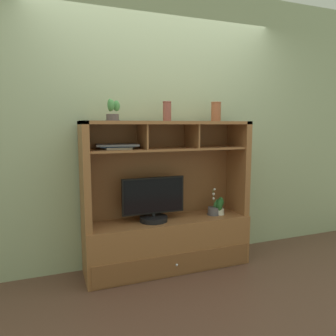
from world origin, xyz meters
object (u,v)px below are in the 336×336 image
Objects in this scene: potted_fern at (219,207)px; ceramic_vase at (216,112)px; tv_monitor at (153,203)px; potted_orchid at (213,210)px; magazine_stack_left at (117,146)px; accent_vase at (167,111)px; potted_succulent at (112,112)px; media_console at (168,224)px.

ceramic_vase is at bearing 109.93° from potted_fern.
tv_monitor is 0.66m from potted_orchid.
tv_monitor reaches higher than potted_fern.
potted_orchid is 1.52× the size of potted_fern.
potted_orchid is 1.20m from magazine_stack_left.
ceramic_vase is at bearing -0.41° from magazine_stack_left.
potted_orchid is 1.48× the size of accent_vase.
potted_succulent is at bearing -177.40° from ceramic_vase.
potted_fern is 0.98× the size of accent_vase.
potted_succulent reaches higher than tv_monitor.
media_console reaches higher than magazine_stack_left.
potted_orchid is at bearing -0.18° from potted_succulent.
potted_succulent is at bearing 179.82° from potted_orchid.
potted_succulent is (-0.04, -0.06, 0.31)m from magazine_stack_left.
tv_monitor is 1.11m from ceramic_vase.
tv_monitor is 0.64m from magazine_stack_left.
magazine_stack_left is at bearing 176.59° from potted_orchid.
potted_succulent reaches higher than accent_vase.
tv_monitor is 3.16× the size of potted_succulent.
potted_succulent reaches higher than magazine_stack_left.
ceramic_vase reaches higher than tv_monitor.
potted_orchid is at bearing -3.66° from media_console.
media_console is 4.07× the size of magazine_stack_left.
potted_orchid is (0.50, -0.03, 0.10)m from media_console.
tv_monitor is at bearing -176.30° from ceramic_vase.
potted_succulent is at bearing -176.93° from media_console.
tv_monitor is 1.53× the size of magazine_stack_left.
tv_monitor is at bearing -171.00° from media_console.
potted_succulent is 1.06m from ceramic_vase.
magazine_stack_left is at bearing 175.93° from potted_fern.
magazine_stack_left is at bearing 179.59° from ceramic_vase.
magazine_stack_left is 2.06× the size of ceramic_vase.
ceramic_vase reaches higher than accent_vase.
media_console is 1.11m from accent_vase.
ceramic_vase is (1.06, 0.05, 0.02)m from potted_succulent.
accent_vase is at bearing -179.59° from ceramic_vase.
magazine_stack_left is (-0.49, 0.03, 0.79)m from media_console.
potted_fern is (0.06, -0.02, 0.03)m from potted_orchid.
accent_vase is (0.16, 0.04, 0.87)m from tv_monitor.
magazine_stack_left is at bearing 176.83° from media_console.
potted_fern is 1.45m from potted_succulent.
ceramic_vase is 0.53m from accent_vase.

